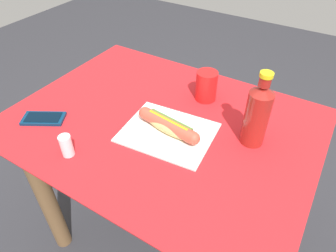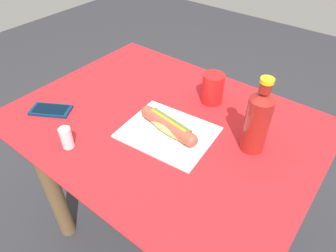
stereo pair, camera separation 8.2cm
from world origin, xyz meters
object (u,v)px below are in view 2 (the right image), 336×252
Objects in this scene: cell_phone at (51,110)px; hot_dog at (168,125)px; drinking_cup at (213,88)px; salt_shaker at (66,138)px; soda_bottle at (258,120)px.

hot_dog is at bearing 22.39° from cell_phone.
drinking_cup reaches higher than salt_shaker.
soda_bottle is 3.46× the size of salt_shaker.
hot_dog is 0.31m from salt_shaker.
soda_bottle is at bearing 23.46° from hot_dog.
drinking_cup reaches higher than cell_phone.
hot_dog is 2.15× the size of drinking_cup.
salt_shaker is at bearing -20.80° from cell_phone.
cell_phone is 0.58m from drinking_cup.
drinking_cup is (-0.23, 0.13, -0.05)m from soda_bottle.
cell_phone is 0.21m from salt_shaker.
drinking_cup reaches higher than hot_dog.
cell_phone is 2.20× the size of salt_shaker.
soda_bottle is 2.20× the size of drinking_cup.
soda_bottle is (0.64, 0.27, 0.10)m from cell_phone.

